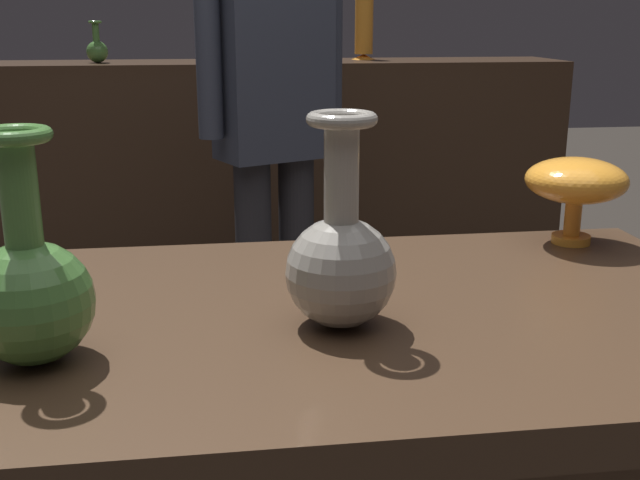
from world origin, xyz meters
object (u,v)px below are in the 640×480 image
(vase_tall_behind, at_px, (576,183))
(vase_left_accent, at_px, (30,290))
(vase_centerpiece, at_px, (341,259))
(shelf_vase_right, at_px, (364,29))
(shelf_vase_left, at_px, (97,49))
(visitor_center_back, at_px, (273,111))

(vase_tall_behind, distance_m, vase_left_accent, 0.85)
(vase_centerpiece, distance_m, shelf_vase_right, 2.38)
(vase_tall_behind, distance_m, shelf_vase_left, 2.18)
(shelf_vase_left, bearing_deg, vase_tall_behind, -62.72)
(vase_centerpiece, distance_m, shelf_vase_left, 2.30)
(vase_tall_behind, relative_size, vase_left_accent, 0.64)
(vase_tall_behind, height_order, visitor_center_back, visitor_center_back)
(vase_left_accent, distance_m, visitor_center_back, 1.53)
(vase_left_accent, distance_m, shelf_vase_left, 2.30)
(shelf_vase_left, bearing_deg, shelf_vase_right, 5.07)
(vase_left_accent, relative_size, shelf_vase_left, 1.65)
(vase_left_accent, bearing_deg, visitor_center_back, 75.73)
(shelf_vase_right, xyz_separation_m, visitor_center_back, (-0.44, -0.89, -0.22))
(vase_centerpiece, bearing_deg, vase_left_accent, -170.78)
(vase_centerpiece, height_order, vase_left_accent, vase_centerpiece)
(shelf_vase_left, bearing_deg, visitor_center_back, -53.10)
(vase_tall_behind, bearing_deg, visitor_center_back, 109.32)
(vase_centerpiece, xyz_separation_m, shelf_vase_left, (-0.56, 2.22, 0.16))
(vase_tall_behind, relative_size, visitor_center_back, 0.11)
(vase_centerpiece, relative_size, vase_left_accent, 1.01)
(shelf_vase_right, bearing_deg, visitor_center_back, -116.44)
(vase_tall_behind, xyz_separation_m, shelf_vase_left, (-1.00, 1.93, 0.14))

